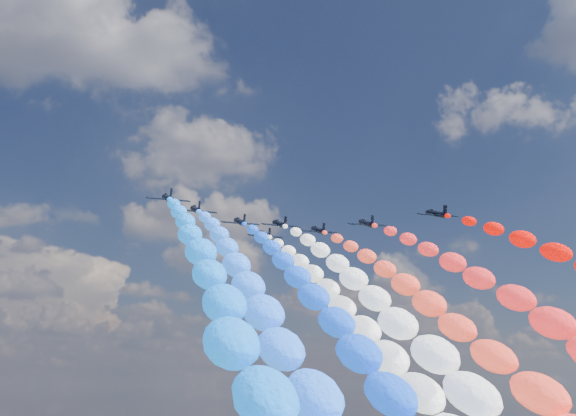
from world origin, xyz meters
name	(u,v)px	position (x,y,z in m)	size (l,w,h in m)	color
jet_0	(168,198)	(-27.76, -4.38, 101.08)	(8.75, 11.73, 2.58)	black
trail_0	(214,317)	(-27.76, -64.00, 71.52)	(6.08, 115.91, 62.02)	blue
jet_1	(196,210)	(-20.87, 3.51, 101.08)	(8.75, 11.73, 2.58)	black
trail_1	(258,325)	(-20.87, -56.11, 71.52)	(6.08, 115.91, 62.02)	#2165FD
jet_2	(240,222)	(-9.35, 11.89, 101.08)	(8.75, 11.73, 2.58)	black
trail_2	(325,332)	(-9.35, -47.74, 71.52)	(6.08, 115.91, 62.02)	blue
jet_3	(280,224)	(0.14, 11.53, 101.08)	(8.75, 11.73, 2.58)	black
trail_3	(389,333)	(0.14, -48.09, 71.52)	(6.08, 115.91, 62.02)	silver
jet_4	(265,235)	(-0.44, 23.91, 101.08)	(8.75, 11.73, 2.58)	black
trail_4	(354,338)	(-0.44, -35.72, 71.52)	(6.08, 115.91, 62.02)	white
jet_5	(318,230)	(10.94, 15.24, 101.08)	(8.75, 11.73, 2.58)	black
trail_5	(445,336)	(10.94, -44.39, 71.52)	(6.08, 115.91, 62.02)	#EB3B2A
jet_6	(366,223)	(19.46, 5.21, 101.08)	(8.75, 11.73, 2.58)	black
trail_6	(534,332)	(19.46, -54.42, 71.52)	(6.08, 115.91, 62.02)	red
jet_7	(436,214)	(30.92, -7.52, 101.08)	(8.75, 11.73, 2.58)	black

